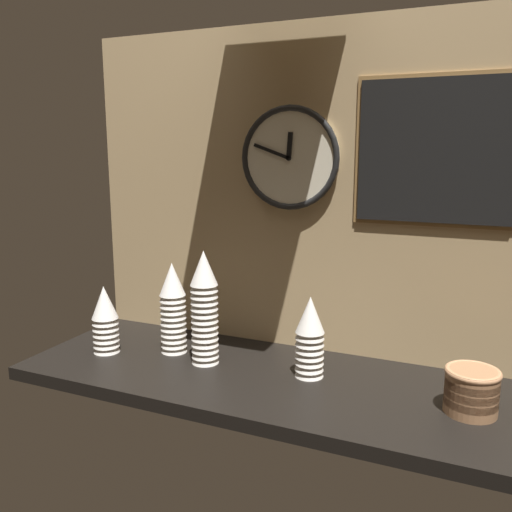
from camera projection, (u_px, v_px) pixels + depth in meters
The scene contains 9 objects.
ground_plane at pixel (282, 382), 1.61m from camera, with size 1.60×0.56×0.04m, color black.
wall_tiled_back at pixel (313, 192), 1.74m from camera, with size 1.60×0.03×1.05m.
cup_stack_left at pixel (173, 308), 1.77m from camera, with size 0.09×0.09×0.30m.
cup_stack_center_left at pixel (205, 307), 1.68m from camera, with size 0.09×0.09×0.36m.
cup_stack_center_right at pixel (310, 337), 1.59m from camera, with size 0.09×0.09×0.24m.
cup_stack_far_left at pixel (105, 319), 1.78m from camera, with size 0.09×0.09×0.22m.
bowl_stack_far_right at pixel (472, 390), 1.38m from camera, with size 0.14×0.14×0.12m.
wall_clock at pixel (290, 158), 1.72m from camera, with size 0.33×0.03×0.33m.
menu_board at pixel (436, 151), 1.55m from camera, with size 0.46×0.01×0.43m.
Camera 1 is at (0.53, -1.41, 0.67)m, focal length 38.00 mm.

